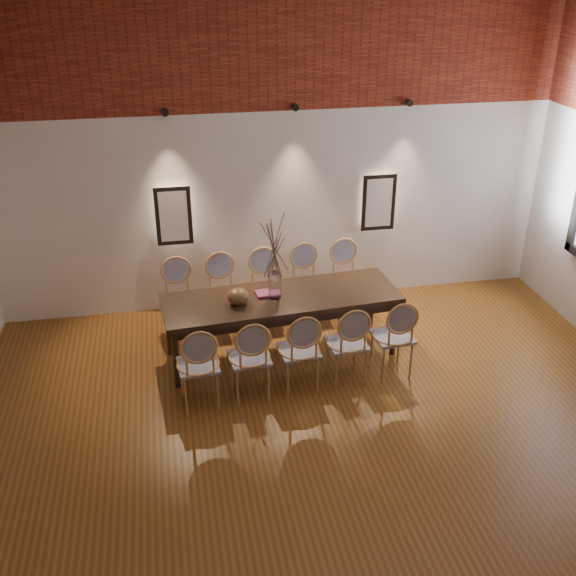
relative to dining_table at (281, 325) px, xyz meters
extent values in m
cube|color=brown|center=(0.20, -2.14, -0.39)|extent=(7.00, 7.00, 0.02)
cube|color=silver|center=(0.20, 1.41, 1.62)|extent=(7.00, 0.10, 4.00)
cube|color=maroon|center=(0.20, 1.34, 2.88)|extent=(7.00, 0.02, 1.50)
cube|color=#FFEAC6|center=(-1.10, 1.31, 0.93)|extent=(0.36, 0.06, 0.66)
cube|color=#FFEAC6|center=(1.50, 1.31, 0.93)|extent=(0.36, 0.06, 0.66)
cylinder|color=black|center=(-1.10, 1.28, 2.17)|extent=(0.08, 0.10, 0.08)
cylinder|color=black|center=(0.40, 1.28, 2.17)|extent=(0.08, 0.10, 0.08)
cylinder|color=black|center=(1.80, 1.28, 2.17)|extent=(0.08, 0.10, 0.08)
cube|color=black|center=(0.00, 0.00, 0.00)|extent=(2.70, 1.06, 0.75)
cylinder|color=silver|center=(-0.08, -0.01, 0.53)|extent=(0.14, 0.14, 0.30)
ellipsoid|color=brown|center=(-0.49, -0.09, 0.46)|extent=(0.24, 0.24, 0.18)
cube|color=#842C55|center=(-0.14, 0.07, 0.39)|extent=(0.27, 0.20, 0.03)
camera|label=1|loc=(-1.17, -6.54, 3.83)|focal=42.00mm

